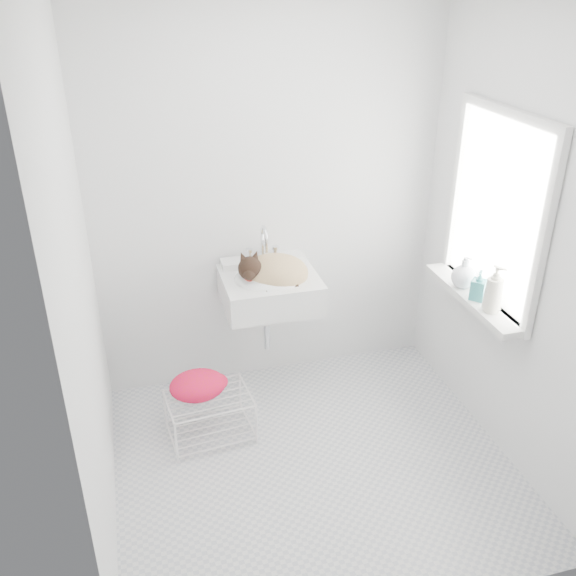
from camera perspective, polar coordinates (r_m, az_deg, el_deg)
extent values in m
cube|color=silver|center=(3.72, 2.31, -15.61)|extent=(2.20, 2.00, 0.02)
cube|color=silver|center=(3.91, -1.74, 8.09)|extent=(2.20, 0.02, 2.50)
cube|color=silver|center=(3.49, 20.25, 3.99)|extent=(0.02, 2.00, 2.50)
cube|color=silver|center=(2.90, -18.40, -0.38)|extent=(0.02, 2.00, 2.50)
cube|color=white|center=(3.60, 18.57, 6.66)|extent=(0.01, 0.80, 1.00)
cube|color=white|center=(3.59, 18.36, 6.65)|extent=(0.04, 0.90, 1.10)
cube|color=white|center=(3.77, 16.46, -0.82)|extent=(0.16, 0.88, 0.04)
cube|color=white|center=(3.82, -1.67, 1.09)|extent=(0.58, 0.51, 0.23)
ellipsoid|color=tan|center=(3.80, -1.20, 1.49)|extent=(0.44, 0.39, 0.20)
sphere|color=black|center=(3.67, -3.30, 2.08)|extent=(0.17, 0.17, 0.14)
torus|color=red|center=(3.69, -3.02, 1.50)|extent=(0.14, 0.14, 0.06)
cube|color=silver|center=(3.83, -7.12, -11.40)|extent=(0.51, 0.38, 0.29)
ellipsoid|color=red|center=(3.75, -8.19, -9.25)|extent=(0.34, 0.25, 0.14)
imported|color=silver|center=(3.60, 17.95, -2.00)|extent=(0.12, 0.12, 0.23)
imported|color=teal|center=(3.71, 16.80, -0.96)|extent=(0.11, 0.11, 0.18)
imported|color=white|center=(3.83, 15.58, 0.14)|extent=(0.20, 0.20, 0.19)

